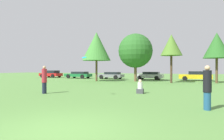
{
  "coord_description": "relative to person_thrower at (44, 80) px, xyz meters",
  "views": [
    {
      "loc": [
        3.09,
        -4.2,
        1.62
      ],
      "look_at": [
        -0.75,
        5.97,
        1.54
      ],
      "focal_mm": 30.86,
      "sensor_mm": 36.0,
      "label": 1
    }
  ],
  "objects": [
    {
      "name": "ground_plane",
      "position": [
        5.42,
        -5.9,
        -0.91
      ],
      "size": [
        120.0,
        120.0,
        0.0
      ],
      "primitive_type": "plane",
      "color": "#54843D"
    },
    {
      "name": "person_thrower",
      "position": [
        0.0,
        0.0,
        0.0
      ],
      "size": [
        0.32,
        0.32,
        1.8
      ],
      "rotation": [
        0.0,
        0.0,
        -0.19
      ],
      "color": "#191E33",
      "rests_on": "ground"
    },
    {
      "name": "person_catcher",
      "position": [
        9.34,
        -1.78,
        -0.03
      ],
      "size": [
        0.31,
        0.31,
        1.75
      ],
      "rotation": [
        0.0,
        0.0,
        2.95
      ],
      "color": "navy",
      "rests_on": "ground"
    },
    {
      "name": "frisbee",
      "position": [
        3.18,
        -0.44,
        1.34
      ],
      "size": [
        0.27,
        0.26,
        0.11
      ],
      "color": "#19B2D8"
    },
    {
      "name": "bystander_sitting",
      "position": [
        5.8,
        2.26,
        -0.54
      ],
      "size": [
        0.43,
        0.36,
        0.92
      ],
      "color": "#3F3F47",
      "rests_on": "ground"
    },
    {
      "name": "tree_0",
      "position": [
        -2.11,
        12.35,
        3.57
      ],
      "size": [
        3.64,
        3.64,
        6.31
      ],
      "color": "brown",
      "rests_on": "ground"
    },
    {
      "name": "tree_1",
      "position": [
        2.65,
        13.86,
        2.97
      ],
      "size": [
        4.35,
        4.35,
        6.07
      ],
      "color": "brown",
      "rests_on": "ground"
    },
    {
      "name": "tree_2",
      "position": [
        7.09,
        12.73,
        3.37
      ],
      "size": [
        2.42,
        2.42,
        5.53
      ],
      "color": "#473323",
      "rests_on": "ground"
    },
    {
      "name": "tree_3",
      "position": [
        11.85,
        14.02,
        3.29
      ],
      "size": [
        2.85,
        2.85,
        5.65
      ],
      "color": "brown",
      "rests_on": "ground"
    },
    {
      "name": "parked_car_red",
      "position": [
        -14.41,
        18.92,
        -0.24
      ],
      "size": [
        4.12,
        2.18,
        1.29
      ],
      "rotation": [
        0.0,
        0.0,
        3.09
      ],
      "color": "red",
      "rests_on": "ground"
    },
    {
      "name": "parked_car_green",
      "position": [
        -8.16,
        18.11,
        -0.29
      ],
      "size": [
        4.54,
        2.12,
        1.12
      ],
      "rotation": [
        0.0,
        0.0,
        3.09
      ],
      "color": "#196633",
      "rests_on": "ground"
    },
    {
      "name": "parked_car_grey",
      "position": [
        -2.3,
        18.16,
        -0.31
      ],
      "size": [
        4.01,
        2.18,
        1.09
      ],
      "rotation": [
        0.0,
        0.0,
        3.09
      ],
      "color": "slate",
      "rests_on": "ground"
    },
    {
      "name": "parked_car_silver",
      "position": [
        3.68,
        18.37,
        -0.3
      ],
      "size": [
        4.12,
        2.06,
        1.15
      ],
      "rotation": [
        0.0,
        0.0,
        3.09
      ],
      "color": "#B2B2B7",
      "rests_on": "ground"
    },
    {
      "name": "parked_car_yellow",
      "position": [
        9.93,
        18.11,
        -0.25
      ],
      "size": [
        4.17,
        2.03,
        1.27
      ],
      "rotation": [
        0.0,
        0.0,
        3.09
      ],
      "color": "gold",
      "rests_on": "ground"
    }
  ]
}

